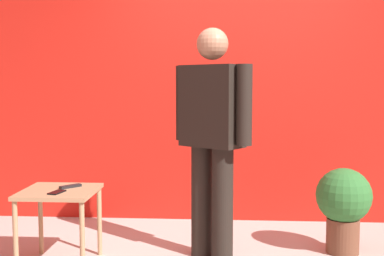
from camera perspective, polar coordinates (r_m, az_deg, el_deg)
name	(u,v)px	position (r m, az deg, el deg)	size (l,w,h in m)	color
back_wall_red	(236,59)	(4.93, 5.11, 7.92)	(5.60, 0.12, 3.20)	red
standing_person	(212,131)	(3.79, 2.34, -0.37)	(0.63, 0.50, 1.78)	black
side_table	(59,201)	(3.85, -15.02, -8.11)	(0.54, 0.54, 0.57)	tan
cell_phone	(57,192)	(3.72, -15.30, -7.15)	(0.07, 0.14, 0.01)	black
tv_remote	(70,186)	(3.88, -13.82, -6.54)	(0.04, 0.17, 0.02)	black
potted_plant	(344,203)	(4.18, 17.05, -8.24)	(0.44, 0.44, 0.69)	brown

